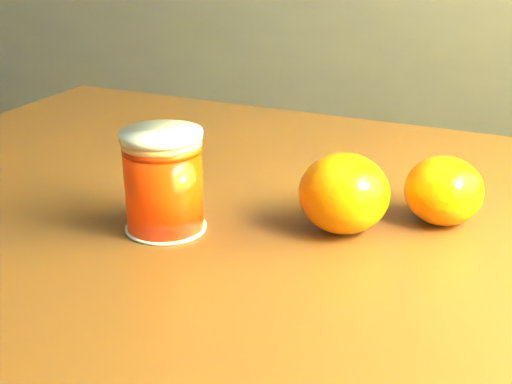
% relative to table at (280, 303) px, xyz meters
% --- Properties ---
extents(kitchen_counter, '(3.15, 0.60, 0.90)m').
position_rel_table_xyz_m(kitchen_counter, '(-0.94, 1.42, -0.17)').
color(kitchen_counter, '#58565C').
rests_on(kitchen_counter, ground).
extents(table, '(0.97, 0.69, 0.72)m').
position_rel_table_xyz_m(table, '(0.00, 0.00, 0.00)').
color(table, brown).
rests_on(table, ground).
extents(juice_glass, '(0.07, 0.07, 0.09)m').
position_rel_table_xyz_m(juice_glass, '(-0.08, -0.07, 0.13)').
color(juice_glass, red).
rests_on(juice_glass, table).
extents(orange_front, '(0.10, 0.10, 0.07)m').
position_rel_table_xyz_m(orange_front, '(0.06, -0.01, 0.13)').
color(orange_front, orange).
rests_on(orange_front, table).
extents(orange_back, '(0.08, 0.08, 0.06)m').
position_rel_table_xyz_m(orange_back, '(0.13, 0.04, 0.12)').
color(orange_back, orange).
rests_on(orange_back, table).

